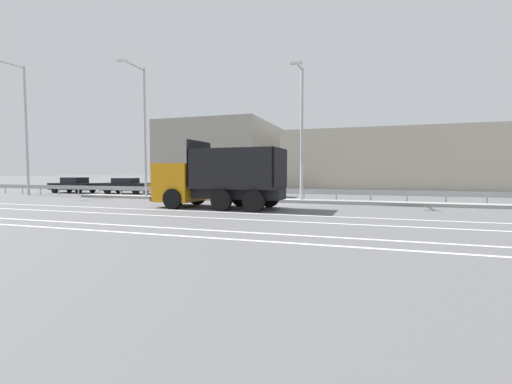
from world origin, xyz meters
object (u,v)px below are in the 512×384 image
street_lamp_1 (143,126)px  parked_car_3 (257,187)px  median_road_sign (191,179)px  parked_car_2 (178,186)px  parked_car_1 (127,186)px  parked_car_0 (74,185)px  dump_truck (206,184)px  street_lamp_0 (24,124)px  street_lamp_2 (301,128)px

street_lamp_1 → parked_car_3: (7.15, 4.12, -4.42)m
median_road_sign → street_lamp_1: size_ratio=0.29×
parked_car_2 → parked_car_3: size_ratio=1.05×
parked_car_1 → parked_car_3: size_ratio=1.00×
street_lamp_1 → parked_car_2: 5.97m
parked_car_0 → parked_car_1: parked_car_0 is taller
street_lamp_1 → parked_car_2: size_ratio=1.93×
dump_truck → median_road_sign: 5.56m
median_road_sign → street_lamp_0: 15.70m
street_lamp_2 → parked_car_0: bearing=170.5°
street_lamp_0 → parked_car_1: 9.25m
parked_car_0 → parked_car_3: size_ratio=0.97×
street_lamp_0 → parked_car_3: 19.63m
parked_car_1 → parked_car_3: parked_car_3 is taller
street_lamp_2 → parked_car_3: size_ratio=1.81×
dump_truck → parked_car_1: bearing=56.3°
dump_truck → street_lamp_1: (-7.00, 4.35, 3.92)m
street_lamp_2 → dump_truck: bearing=-135.1°
street_lamp_2 → parked_car_0: size_ratio=1.86×
parked_car_0 → parked_car_2: bearing=-87.2°
parked_car_1 → street_lamp_0: bearing=-63.3°
dump_truck → parked_car_2: dump_truck is taller
median_road_sign → parked_car_1: bearing=155.2°
parked_car_2 → parked_car_3: 6.74m
street_lamp_2 → parked_car_1: size_ratio=1.80×
dump_truck → parked_car_0: 18.84m
street_lamp_1 → parked_car_0: street_lamp_1 is taller
street_lamp_0 → street_lamp_2: size_ratio=1.28×
parked_car_2 → dump_truck: bearing=40.3°
street_lamp_1 → parked_car_3: street_lamp_1 is taller
parked_car_3 → dump_truck: bearing=178.5°
street_lamp_1 → parked_car_0: (-10.09, 3.56, -4.46)m
median_road_sign → street_lamp_2: (7.62, -0.17, 3.13)m
street_lamp_0 → street_lamp_2: (22.71, -0.04, -1.21)m
parked_car_2 → parked_car_3: parked_car_3 is taller
parked_car_1 → parked_car_0: bearing=-89.5°
parked_car_3 → median_road_sign: bearing=138.8°
dump_truck → parked_car_2: (-6.59, 8.32, -0.52)m
dump_truck → street_lamp_0: street_lamp_0 is taller
street_lamp_1 → parked_car_0: size_ratio=2.10×
parked_car_0 → parked_car_1: (5.34, 0.48, -0.00)m
street_lamp_1 → median_road_sign: bearing=2.1°
street_lamp_2 → parked_car_2: size_ratio=1.71×
street_lamp_0 → parked_car_1: size_ratio=2.30×
street_lamp_0 → street_lamp_2: 22.74m
median_road_sign → dump_truck: bearing=-53.8°
parked_car_1 → parked_car_2: parked_car_2 is taller
median_road_sign → parked_car_1: median_road_sign is taller
median_road_sign → street_lamp_2: bearing=-1.3°
dump_truck → street_lamp_2: (4.33, 4.32, 3.30)m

